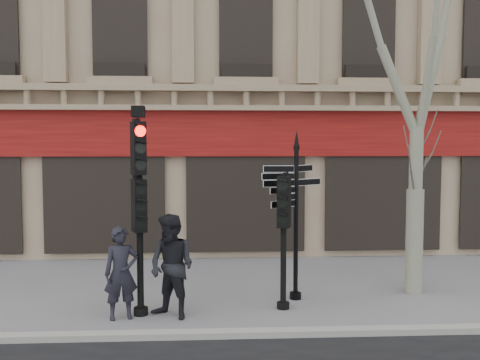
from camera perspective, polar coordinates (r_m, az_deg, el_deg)
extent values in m
plane|color=slate|center=(10.88, 2.32, -13.80)|extent=(80.00, 80.00, 0.00)
cube|color=#97948F|center=(9.55, 3.15, -16.00)|extent=(80.00, 0.25, 0.12)
cube|color=tan|center=(23.54, -0.63, 17.90)|extent=(28.00, 15.00, 18.00)
cube|color=#620A09|center=(15.24, 0.62, 5.00)|extent=(28.00, 0.25, 1.30)
cube|color=#896E59|center=(15.06, 0.68, 8.71)|extent=(28.00, 0.35, 0.74)
cylinder|color=black|center=(11.39, 5.98, -4.81)|extent=(0.10, 0.10, 3.18)
cylinder|color=black|center=(11.71, 5.93, -12.16)|extent=(0.25, 0.25, 0.14)
cone|color=black|center=(11.26, 6.05, 4.46)|extent=(0.11, 0.11, 0.32)
cylinder|color=black|center=(10.41, -10.66, -4.25)|extent=(0.13, 0.13, 3.69)
cylinder|color=black|center=(10.80, -10.54, -13.59)|extent=(0.27, 0.27, 0.15)
cube|color=black|center=(10.37, -10.68, -2.66)|extent=(0.53, 0.46, 1.00)
cube|color=black|center=(10.31, -10.75, 3.34)|extent=(0.53, 0.46, 1.00)
sphere|color=#FF0C05|center=(10.31, -10.77, 4.84)|extent=(0.21, 0.21, 0.21)
cube|color=black|center=(10.32, -10.80, 7.18)|extent=(0.33, 0.36, 0.21)
cylinder|color=black|center=(10.74, 4.66, -6.69)|extent=(0.13, 0.13, 2.67)
cylinder|color=black|center=(11.04, 4.62, -13.13)|extent=(0.28, 0.28, 0.15)
cube|color=black|center=(10.62, 4.68, -2.30)|extent=(0.52, 0.44, 1.01)
cylinder|color=gray|center=(12.45, 18.10, -6.25)|extent=(0.38, 0.38, 2.31)
cylinder|color=gray|center=(12.27, 18.27, 1.98)|extent=(0.29, 0.29, 1.47)
imported|color=black|center=(10.44, -12.57, -9.67)|extent=(0.74, 0.59, 1.75)
imported|color=black|center=(10.31, -7.28, -9.13)|extent=(1.22, 1.16, 1.98)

